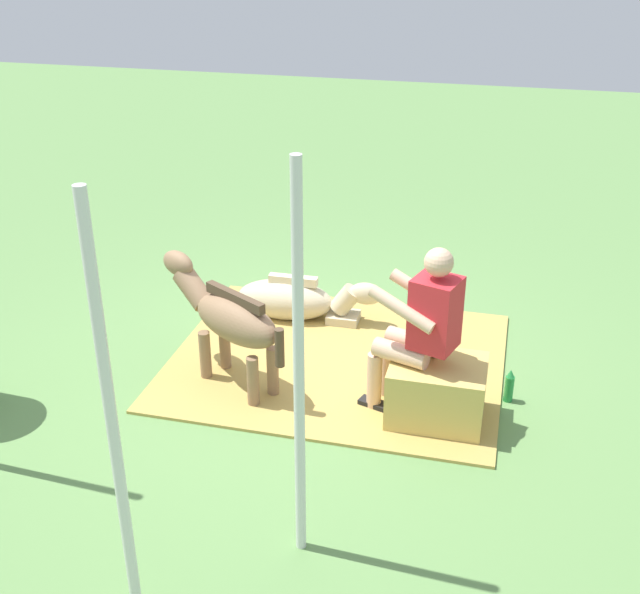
{
  "coord_description": "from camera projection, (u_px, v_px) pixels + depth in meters",
  "views": [
    {
      "loc": [
        -1.53,
        5.38,
        3.37
      ],
      "look_at": [
        -0.12,
        -0.21,
        0.55
      ],
      "focal_mm": 44.86,
      "sensor_mm": 36.0,
      "label": 1
    }
  ],
  "objects": [
    {
      "name": "ground_plane",
      "position": [
        300.0,
        367.0,
        6.5
      ],
      "size": [
        24.0,
        24.0,
        0.0
      ],
      "primitive_type": "plane",
      "color": "#608C4C"
    },
    {
      "name": "tent_pole_left",
      "position": [
        299.0,
        374.0,
        4.17
      ],
      "size": [
        0.06,
        0.06,
        2.35
      ],
      "primitive_type": "cylinder",
      "color": "silver",
      "rests_on": "ground"
    },
    {
      "name": "pony_standing",
      "position": [
        229.0,
        317.0,
        6.04
      ],
      "size": [
        1.21,
        0.83,
        0.95
      ],
      "color": "#8C6B4C",
      "rests_on": "ground"
    },
    {
      "name": "tent_pole_mid",
      "position": [
        112.0,
        424.0,
        3.76
      ],
      "size": [
        0.06,
        0.06,
        2.35
      ],
      "primitive_type": "cylinder",
      "color": "silver",
      "rests_on": "ground"
    },
    {
      "name": "hay_bale",
      "position": [
        437.0,
        392.0,
        5.74
      ],
      "size": [
        0.68,
        0.54,
        0.46
      ],
      "primitive_type": "cube",
      "color": "tan",
      "rests_on": "ground"
    },
    {
      "name": "soda_bottle",
      "position": [
        509.0,
        386.0,
        6.01
      ],
      "size": [
        0.07,
        0.07,
        0.27
      ],
      "color": "#268C3F",
      "rests_on": "ground"
    },
    {
      "name": "person_seated",
      "position": [
        419.0,
        325.0,
        5.59
      ],
      "size": [
        0.72,
        0.54,
        1.34
      ],
      "color": "#D8AD8C",
      "rests_on": "ground"
    },
    {
      "name": "hay_patch",
      "position": [
        337.0,
        360.0,
        6.58
      ],
      "size": [
        2.68,
        2.25,
        0.02
      ],
      "primitive_type": "cube",
      "color": "tan",
      "rests_on": "ground"
    },
    {
      "name": "pony_lying",
      "position": [
        296.0,
        300.0,
        7.19
      ],
      "size": [
        1.33,
        0.42,
        0.42
      ],
      "color": "beige",
      "rests_on": "ground"
    }
  ]
}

